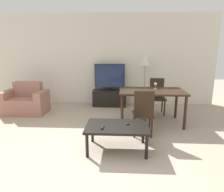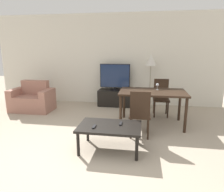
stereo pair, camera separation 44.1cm
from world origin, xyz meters
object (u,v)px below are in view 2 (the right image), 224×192
object	(u,v)px
coffee_table	(110,128)
dining_chair_near	(140,112)
dining_table	(152,95)
floor_lamp	(151,63)
dining_chair_far	(161,96)
remote_secondary	(121,124)
armchair	(33,100)
tv	(115,77)
remote_primary	(94,127)
tv_stand	(115,98)
wine_glass_left	(157,85)

from	to	relation	value
coffee_table	dining_chair_near	world-z (taller)	dining_chair_near
dining_table	floor_lamp	bearing A→B (deg)	90.59
coffee_table	dining_chair_near	distance (m)	0.76
dining_chair_far	remote_secondary	distance (m)	2.13
armchair	dining_chair_far	world-z (taller)	dining_chair_far
floor_lamp	tv	bearing A→B (deg)	179.38
remote_primary	coffee_table	bearing A→B (deg)	24.99
tv	dining_chair_near	distance (m)	2.32
coffee_table	dining_chair_far	world-z (taller)	dining_chair_far
tv_stand	remote_primary	size ratio (longest dim) A/B	6.54
tv	remote_primary	bearing A→B (deg)	-88.60
remote_primary	remote_secondary	size ratio (longest dim) A/B	1.00
tv	coffee_table	xyz separation A→B (m)	(0.31, -2.72, -0.48)
coffee_table	remote_primary	bearing A→B (deg)	-155.01
tv	floor_lamp	bearing A→B (deg)	-0.62
remote_secondary	dining_chair_far	bearing A→B (deg)	67.53
remote_primary	dining_chair_near	bearing A→B (deg)	43.59
remote_primary	tv_stand	bearing A→B (deg)	91.40
armchair	remote_primary	distance (m)	3.01
tv_stand	remote_secondary	distance (m)	2.69
tv_stand	dining_table	xyz separation A→B (m)	(1.04, -1.41, 0.44)
dining_chair_far	remote_secondary	xyz separation A→B (m)	(-0.81, -1.96, -0.06)
dining_table	remote_primary	distance (m)	1.74
tv_stand	coffee_table	xyz separation A→B (m)	(0.31, -2.72, 0.15)
armchair	dining_chair_near	world-z (taller)	dining_chair_near
coffee_table	remote_secondary	size ratio (longest dim) A/B	6.88
dining_table	remote_secondary	distance (m)	1.37
coffee_table	remote_primary	xyz separation A→B (m)	(-0.24, -0.11, 0.06)
coffee_table	dining_chair_far	bearing A→B (deg)	64.37
armchair	dining_table	world-z (taller)	armchair
dining_table	dining_chair_near	distance (m)	0.80
coffee_table	dining_chair_far	xyz separation A→B (m)	(0.98, 2.05, 0.12)
tv	dining_chair_far	distance (m)	1.50
floor_lamp	wine_glass_left	size ratio (longest dim) A/B	10.46
coffee_table	floor_lamp	size ratio (longest dim) A/B	0.68
coffee_table	dining_table	world-z (taller)	dining_table
tv_stand	remote_primary	distance (m)	2.84
dining_chair_near	remote_secondary	xyz separation A→B (m)	(-0.31, -0.48, -0.06)
dining_chair_far	dining_chair_near	bearing A→B (deg)	-108.79
tv_stand	dining_chair_far	world-z (taller)	dining_chair_far
armchair	tv	world-z (taller)	tv
remote_primary	wine_glass_left	distance (m)	1.98
dining_table	floor_lamp	xyz separation A→B (m)	(-0.01, 1.40, 0.62)
tv	tv_stand	bearing A→B (deg)	90.00
tv	floor_lamp	xyz separation A→B (m)	(1.03, -0.01, 0.44)
tv_stand	dining_chair_far	distance (m)	1.48
wine_glass_left	remote_primary	bearing A→B (deg)	-123.92
floor_lamp	wine_glass_left	world-z (taller)	floor_lamp
remote_primary	remote_secondary	bearing A→B (deg)	25.95
dining_chair_far	floor_lamp	size ratio (longest dim) A/B	0.61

